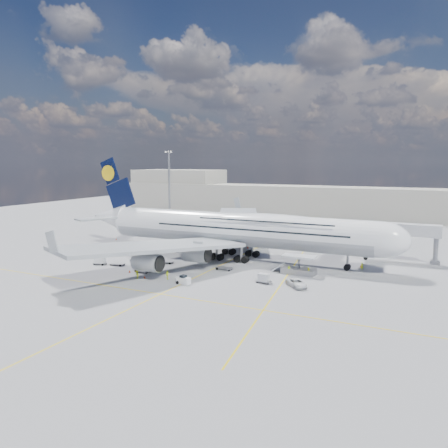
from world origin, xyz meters
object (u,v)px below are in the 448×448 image
at_px(dolly_nose_far, 264,278).
at_px(crew_tug, 137,275).
at_px(cone_tail, 116,239).
at_px(catering_truck_outer, 237,229).
at_px(cargo_loader, 298,268).
at_px(cone_wing_left_outer, 227,235).
at_px(catering_truck_inner, 255,233).
at_px(crew_van, 289,270).
at_px(dolly_nose_near, 224,268).
at_px(service_van, 297,283).
at_px(crew_loader, 308,272).
at_px(cone_wing_right_inner, 130,271).
at_px(light_mast, 169,188).
at_px(dolly_row_a, 117,264).
at_px(crew_wing, 167,275).
at_px(cone_nose, 361,266).
at_px(crew_nose, 362,266).
at_px(jet_bridge, 380,231).
at_px(airliner, 236,229).
at_px(baggage_tug, 183,280).
at_px(cone_wing_right_outer, 145,277).
at_px(dolly_row_b, 143,270).
at_px(dolly_back, 100,260).
at_px(dolly_row_c, 167,262).
at_px(cone_wing_left_inner, 248,247).

relative_size(dolly_nose_far, crew_tug, 1.77).
bearing_deg(cone_tail, catering_truck_outer, 42.75).
relative_size(cargo_loader, cone_wing_left_outer, 14.23).
relative_size(catering_truck_inner, crew_van, 4.94).
distance_m(dolly_nose_far, crew_tug, 23.71).
relative_size(dolly_nose_near, service_van, 0.71).
relative_size(catering_truck_inner, catering_truck_outer, 1.24).
height_order(catering_truck_outer, crew_loader, catering_truck_outer).
relative_size(cargo_loader, cone_wing_right_inner, 16.60).
xyz_separation_m(light_mast, service_van, (59.23, -51.09, -12.50)).
xyz_separation_m(dolly_nose_far, crew_van, (2.26, 7.91, -0.14)).
relative_size(dolly_row_a, catering_truck_outer, 0.53).
relative_size(crew_loader, crew_wing, 0.96).
xyz_separation_m(cargo_loader, crew_loader, (2.26, -0.72, -0.44)).
xyz_separation_m(cone_nose, cone_wing_right_inner, (-40.71, -24.48, -0.04)).
bearing_deg(crew_van, cone_nose, -76.10).
relative_size(dolly_nose_far, crew_wing, 1.64).
distance_m(dolly_row_a, crew_nose, 50.83).
height_order(dolly_row_a, crew_loader, crew_loader).
relative_size(jet_bridge, crew_nose, 11.42).
bearing_deg(cone_nose, cone_tail, 177.23).
relative_size(airliner, crew_loader, 48.58).
bearing_deg(service_van, baggage_tug, 157.30).
bearing_deg(light_mast, cone_wing_right_inner, -64.61).
height_order(catering_truck_inner, cone_wing_right_outer, catering_truck_inner).
bearing_deg(cone_wing_left_outer, airliner, -60.80).
height_order(dolly_row_a, dolly_row_b, dolly_row_b).
height_order(catering_truck_inner, crew_tug, catering_truck_inner).
height_order(dolly_back, crew_nose, dolly_back).
height_order(cone_wing_left_outer, cone_wing_right_inner, cone_wing_left_outer).
bearing_deg(cone_nose, service_van, -111.73).
bearing_deg(jet_bridge, service_van, -111.37).
bearing_deg(dolly_nose_far, catering_truck_outer, 122.74).
xyz_separation_m(dolly_nose_far, service_van, (6.16, 0.06, -0.21)).
height_order(cargo_loader, cone_tail, cargo_loader).
distance_m(dolly_row_c, catering_truck_inner, 35.91).
bearing_deg(cone_wing_left_outer, dolly_row_c, -84.78).
height_order(crew_tug, cone_tail, crew_tug).
distance_m(light_mast, crew_wing, 68.28).
distance_m(cone_nose, cone_wing_right_outer, 44.38).
height_order(dolly_nose_near, crew_van, crew_van).
bearing_deg(dolly_nose_far, service_van, 4.19).
xyz_separation_m(service_van, crew_tug, (-28.59, -7.74, 0.08)).
bearing_deg(crew_wing, catering_truck_inner, -2.81).
height_order(cargo_loader, crew_nose, cargo_loader).
bearing_deg(dolly_row_a, dolly_nose_near, 5.09).
bearing_deg(cone_wing_left_inner, baggage_tug, -86.47).
bearing_deg(cone_wing_left_inner, dolly_back, -125.74).
bearing_deg(crew_wing, dolly_back, 75.35).
height_order(light_mast, cone_wing_right_inner, light_mast).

